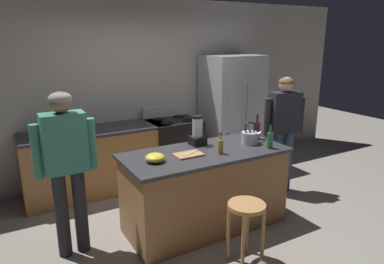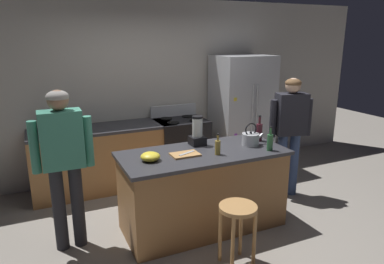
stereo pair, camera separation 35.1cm
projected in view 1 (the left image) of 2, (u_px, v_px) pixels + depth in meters
ground_plane at (205, 225)px, 4.13m from camera, size 14.00×14.00×0.00m
back_wall at (139, 90)px, 5.41m from camera, size 8.00×0.10×2.70m
kitchen_island at (205, 189)px, 4.01m from camera, size 1.85×0.83×0.91m
back_counter_run at (98, 161)px, 4.92m from camera, size 2.00×0.64×0.91m
refrigerator at (232, 112)px, 5.83m from camera, size 0.90×0.73×1.86m
stove_range at (174, 148)px, 5.46m from camera, size 0.76×0.65×1.09m
person_by_island_left at (66, 159)px, 3.35m from camera, size 0.59×0.22×1.66m
person_by_sink_right at (284, 124)px, 4.79m from camera, size 0.59×0.31×1.63m
bar_stool at (246, 217)px, 3.34m from camera, size 0.36×0.36×0.62m
blender_appliance at (197, 133)px, 4.09m from camera, size 0.17×0.17×0.35m
bottle_wine at (257, 130)px, 4.32m from camera, size 0.08×0.08×0.32m
bottle_vinegar at (221, 146)px, 3.78m from camera, size 0.06×0.06×0.24m
bottle_olive_oil at (270, 140)px, 3.97m from camera, size 0.07×0.07×0.28m
mixing_bowl at (155, 158)px, 3.54m from camera, size 0.20×0.20×0.09m
tea_kettle at (250, 137)px, 4.14m from camera, size 0.28×0.20×0.27m
cutting_board at (188, 155)px, 3.74m from camera, size 0.30×0.20×0.02m
chef_knife at (190, 153)px, 3.75m from camera, size 0.21×0.11×0.01m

